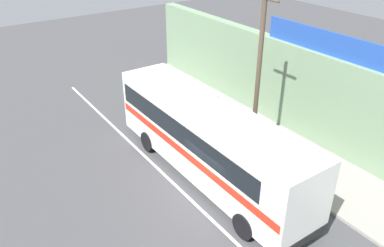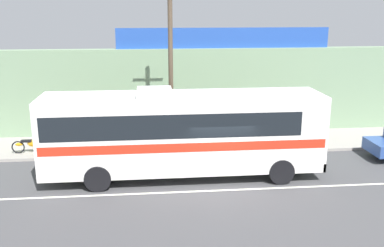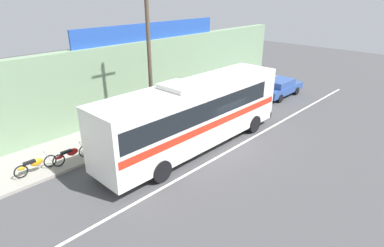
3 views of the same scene
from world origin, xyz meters
name	(u,v)px [view 1 (image 1 of 3)]	position (x,y,z in m)	size (l,w,h in m)	color
ground_plane	(211,198)	(0.00, 0.00, 0.00)	(70.00, 70.00, 0.00)	#444447
sidewalk_slab	(295,158)	(0.00, 5.20, 0.07)	(30.00, 3.60, 0.14)	gray
storefront_facade	(331,105)	(0.00, 7.35, 2.40)	(30.00, 0.70, 4.80)	gray
storefront_billboard	(368,55)	(1.34, 7.35, 5.35)	(11.71, 0.12, 1.10)	#234CAD
road_center_stripe	(196,205)	(0.00, -0.80, 0.00)	(30.00, 0.14, 0.01)	silver
intercity_bus	(206,136)	(-1.52, 0.82, 2.07)	(11.49, 2.64, 3.78)	white
utility_pole	(259,73)	(-1.76, 3.94, 4.30)	(1.60, 0.22, 8.05)	brown
motorcycle_orange	(216,115)	(-5.16, 4.26, 0.57)	(1.91, 0.56, 0.94)	black
motorcycle_black	(183,95)	(-8.53, 4.21, 0.57)	(1.93, 0.56, 0.94)	black
motorcycle_green	(158,81)	(-11.35, 4.05, 0.57)	(1.87, 0.56, 0.94)	black
motorcycle_red	(194,105)	(-6.91, 3.96, 0.57)	(1.95, 0.56, 0.94)	black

